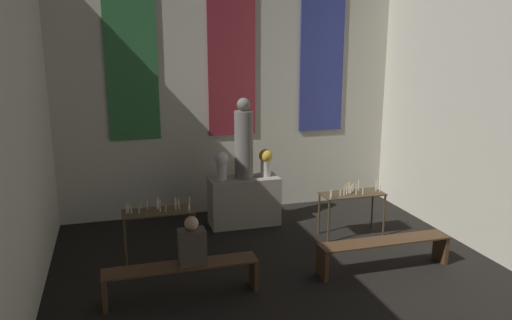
% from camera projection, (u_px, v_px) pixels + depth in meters
% --- Properties ---
extents(wall_back, '(6.94, 0.16, 4.90)m').
position_uv_depth(wall_back, '(231.00, 88.00, 9.78)').
color(wall_back, beige).
rests_on(wall_back, ground_plane).
extents(altar, '(1.29, 0.58, 0.91)m').
position_uv_depth(altar, '(244.00, 201.00, 9.36)').
color(altar, gray).
rests_on(altar, ground_plane).
extents(statue, '(0.34, 0.34, 1.48)m').
position_uv_depth(statue, '(244.00, 141.00, 9.09)').
color(statue, slate).
rests_on(statue, altar).
extents(flower_vase_left, '(0.25, 0.25, 0.52)m').
position_uv_depth(flower_vase_left, '(222.00, 164.00, 9.07)').
color(flower_vase_left, beige).
rests_on(flower_vase_left, altar).
extents(flower_vase_right, '(0.25, 0.25, 0.52)m').
position_uv_depth(flower_vase_right, '(266.00, 161.00, 9.30)').
color(flower_vase_right, beige).
rests_on(flower_vase_right, altar).
extents(candle_rack_left, '(1.12, 0.47, 0.98)m').
position_uv_depth(candle_rack_left, '(158.00, 217.00, 7.84)').
color(candle_rack_left, '#473823').
rests_on(candle_rack_left, ground_plane).
extents(candle_rack_right, '(1.12, 0.47, 0.98)m').
position_uv_depth(candle_rack_right, '(352.00, 199.00, 8.76)').
color(candle_rack_right, '#473823').
rests_on(candle_rack_right, ground_plane).
extents(pew_back_left, '(2.06, 0.36, 0.47)m').
position_uv_depth(pew_back_left, '(182.00, 274.00, 6.66)').
color(pew_back_left, '#4C331E').
rests_on(pew_back_left, ground_plane).
extents(pew_back_right, '(2.06, 0.36, 0.47)m').
position_uv_depth(pew_back_right, '(384.00, 248.00, 7.49)').
color(pew_back_right, '#4C331E').
rests_on(pew_back_right, ground_plane).
extents(person_seated, '(0.36, 0.24, 0.67)m').
position_uv_depth(person_seated, '(192.00, 244.00, 6.61)').
color(person_seated, '#4C4238').
rests_on(person_seated, pew_back_left).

